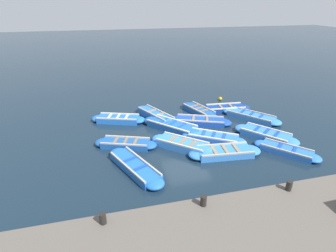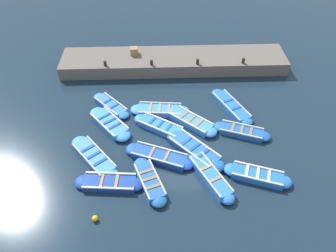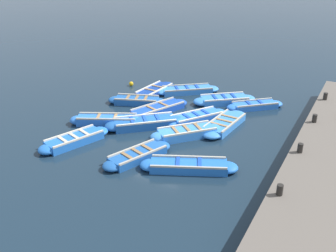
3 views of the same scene
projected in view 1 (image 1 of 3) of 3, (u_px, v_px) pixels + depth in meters
The scene contains 20 objects.
ground_plane at pixel (187, 133), 14.64m from camera, with size 120.00×120.00×0.00m, color #162838.
boat_outer_left at pixel (286, 151), 12.64m from camera, with size 2.81×2.63×0.35m.
boat_far_corner at pixel (213, 138), 13.74m from camera, with size 2.53×3.29×0.41m.
boat_tucked at pixel (226, 108), 17.61m from camera, with size 1.15×3.46×0.36m.
boat_centre at pixel (251, 116), 16.38m from camera, with size 3.49×3.04×0.37m.
boat_mid_row at pixel (225, 152), 12.48m from camera, with size 1.26×3.61×0.38m.
boat_stern_in at pixel (266, 135), 14.06m from camera, with size 3.28×2.89×0.42m.
boat_end_of_row at pixel (126, 144), 13.24m from camera, with size 1.85×3.27×0.37m.
boat_drifting at pixel (172, 126), 14.98m from camera, with size 3.46×3.24×0.45m.
boat_bow_out at pixel (182, 145), 13.06m from camera, with size 2.92×3.11×0.45m.
boat_outer_right at pixel (156, 115), 16.38m from camera, with size 3.52×2.21×0.46m.
boat_near_quay at pixel (199, 111), 17.18m from camera, with size 3.21×1.83×0.41m.
boat_inner_gap at pixel (118, 119), 15.93m from camera, with size 1.86×3.38×0.41m.
boat_broadside at pixel (200, 121), 15.70m from camera, with size 2.18×3.78×0.38m.
boat_alongside at pixel (135, 167), 11.39m from camera, with size 3.74×2.29×0.39m.
quay_wall at pixel (263, 232), 7.83m from camera, with size 2.83×15.51×0.88m.
bollard_mid_north at pixel (289, 186), 8.83m from camera, with size 0.20×0.20×0.35m, color black.
bollard_mid_south at pixel (203, 201), 8.16m from camera, with size 0.20×0.20×0.35m, color black.
bollard_south at pixel (103, 218), 7.50m from camera, with size 0.20×0.20×0.35m, color black.
buoy_orange_near at pixel (220, 99), 19.38m from camera, with size 0.27×0.27×0.27m, color #EAB214.
Camera 1 is at (-12.40, 4.13, 6.69)m, focal length 28.00 mm.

